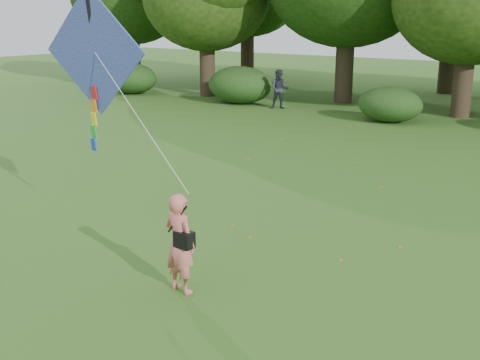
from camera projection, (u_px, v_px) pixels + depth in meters
The scene contains 7 objects.
ground at pixel (201, 313), 9.00m from camera, with size 100.00×100.00×0.00m, color #265114.
man_kite_flyer at pixel (180, 243), 9.50m from camera, with size 0.60×0.39×1.64m, color #D46764.
bystander_left at pixel (280, 89), 27.75m from camera, with size 0.87×0.68×1.80m, color #282C35.
crossbody_bag at pixel (184, 239), 9.38m from camera, with size 0.43×0.20×0.68m.
flying_kite at pixel (95, 54), 11.41m from camera, with size 4.55×1.44×3.18m.
shrub_band at pixel (477, 107), 22.95m from camera, with size 39.15×3.22×1.88m.
fallen_leaves at pixel (352, 192), 15.01m from camera, with size 8.76×8.74×0.01m.
Camera 1 is at (5.21, -6.26, 4.35)m, focal length 45.00 mm.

